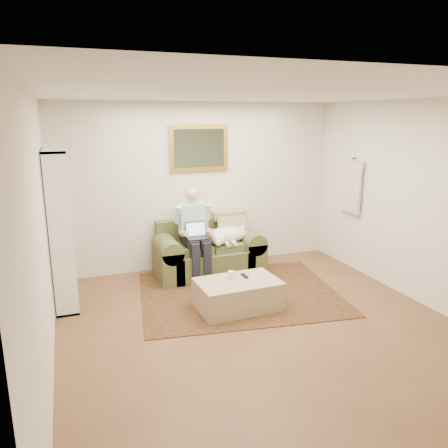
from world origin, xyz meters
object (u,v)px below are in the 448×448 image
sofa (208,256)px  coffee_mug (231,275)px  ottoman (238,294)px  sleeping_dog (228,234)px  seated_man (196,235)px  laptop (197,234)px  bookshelf (61,230)px

sofa → coffee_mug: (-0.10, -1.24, 0.14)m
sofa → ottoman: bearing=-92.0°
sleeping_dog → seated_man: bearing=-172.9°
laptop → ottoman: 1.26m
seated_man → ottoman: size_ratio=1.33×
sofa → bookshelf: bookshelf is taller
seated_man → laptop: (0.00, -0.06, 0.03)m
sofa → laptop: 0.54m
ottoman → coffee_mug: bearing=119.7°
seated_man → bookshelf: (-1.84, -0.31, 0.32)m
sleeping_dog → bookshelf: 2.44m
seated_man → ottoman: 1.30m
ottoman → laptop: bearing=99.9°
laptop → bookshelf: size_ratio=0.16×
seated_man → ottoman: seated_man is taller
sofa → ottoman: 1.34m
laptop → sleeping_dog: (0.53, 0.13, -0.09)m
ottoman → sleeping_dog: bearing=75.0°
seated_man → bookshelf: bearing=-170.5°
laptop → sofa: bearing=41.0°
sleeping_dog → coffee_mug: 1.24m
sofa → laptop: size_ratio=5.15×
seated_man → coffee_mug: seated_man is taller
laptop → ottoman: size_ratio=0.31×
coffee_mug → sofa: bearing=85.4°
laptop → sleeping_dog: bearing=13.6°
seated_man → coffee_mug: (0.14, -1.10, -0.26)m
seated_man → sleeping_dog: (0.53, 0.07, -0.06)m
sofa → coffee_mug: 1.26m
coffee_mug → sleeping_dog: bearing=71.4°
laptop → sleeping_dog: 0.56m
sleeping_dog → bookshelf: size_ratio=0.33×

